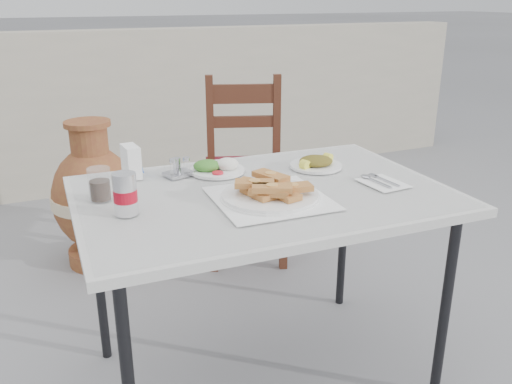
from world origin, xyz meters
name	(u,v)px	position (x,y,z in m)	size (l,w,h in m)	color
ground	(262,355)	(0.00, 0.00, 0.00)	(80.00, 80.00, 0.00)	slate
cafe_table	(263,205)	(-0.05, -0.11, 0.73)	(1.33, 0.92, 0.79)	black
pide_plate	(270,189)	(-0.06, -0.20, 0.82)	(0.39, 0.39, 0.08)	white
salad_rice_plate	(217,167)	(-0.12, 0.16, 0.81)	(0.21, 0.21, 0.05)	white
salad_chopped_plate	(316,163)	(0.26, 0.06, 0.81)	(0.21, 0.21, 0.04)	white
soda_can	(125,194)	(-0.53, -0.13, 0.86)	(0.08, 0.08, 0.13)	silver
cola_glass	(100,186)	(-0.59, 0.03, 0.84)	(0.08, 0.08, 0.11)	white
napkin_holder	(131,161)	(-0.44, 0.23, 0.85)	(0.07, 0.11, 0.12)	white
condiment_caddy	(179,169)	(-0.27, 0.17, 0.81)	(0.12, 0.11, 0.07)	#B7B7BE
cutlery_napkin	(380,182)	(0.38, -0.21, 0.79)	(0.15, 0.19, 0.01)	white
chair	(245,166)	(0.33, 0.96, 0.53)	(0.57, 0.57, 1.02)	#32170D
terracotta_urn	(95,199)	(-0.48, 1.17, 0.38)	(0.47, 0.47, 0.82)	brown
back_wall	(129,109)	(0.00, 2.50, 0.60)	(6.00, 0.25, 1.20)	#A29987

